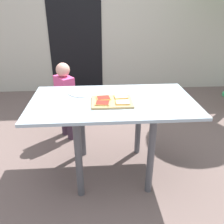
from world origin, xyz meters
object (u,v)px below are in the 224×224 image
Objects in this scene: pizza_slice_near_left at (103,103)px; pizza_slice_near_right at (123,102)px; cutting_board at (112,102)px; pizza_slice_far_right at (121,97)px; dining_table at (112,112)px; pizza_slice_far_left at (103,98)px; plate_white_left at (81,92)px; child_left at (65,98)px.

pizza_slice_near_right is at bearing 1.38° from pizza_slice_near_left.
pizza_slice_far_right is at bearing 40.27° from cutting_board.
pizza_slice_far_left is (-0.08, -0.01, 0.14)m from dining_table.
dining_table is 0.16m from pizza_slice_far_left.
dining_table is at bearing 124.08° from pizza_slice_near_right.
plate_white_left is at bearing 134.64° from pizza_slice_far_left.
plate_white_left is at bearing 144.98° from dining_table.
cutting_board is at bearing -56.99° from child_left.
child_left is at bearing 125.37° from pizza_slice_near_right.
pizza_slice_near_right is at bearing -32.93° from cutting_board.
plate_white_left is (-0.20, 0.20, -0.02)m from pizza_slice_far_left.
pizza_slice_near_right is 0.46m from plate_white_left.
plate_white_left is at bearing -66.13° from child_left.
pizza_slice_far_left reaches higher than plate_white_left.
pizza_slice_far_left is (-0.07, 0.05, 0.02)m from cutting_board.
pizza_slice_near_left and pizza_slice_far_left have the same top height.
pizza_slice_far_right is 0.52× the size of plate_white_left.
pizza_slice_near_right is (0.08, -0.05, 0.02)m from cutting_board.
pizza_slice_far_left is 0.28m from plate_white_left.
pizza_slice_far_right is at bearing 38.16° from pizza_slice_near_left.
child_left reaches higher than cutting_board.
pizza_slice_far_right is at bearing -50.01° from child_left.
plate_white_left is (-0.26, 0.25, -0.00)m from cutting_board.
pizza_slice_far_right is at bearing 7.45° from pizza_slice_far_left.
plate_white_left is at bearing 152.84° from pizza_slice_far_right.
pizza_slice_far_left is at bearing 145.66° from pizza_slice_near_right.
pizza_slice_far_right is (-0.00, 0.12, 0.00)m from pizza_slice_near_right.
dining_table is 0.19m from pizza_slice_near_right.
child_left is (-0.42, 0.70, -0.27)m from pizza_slice_far_left.
cutting_board is 1.44× the size of plate_white_left.
cutting_board is at bearing -36.00° from pizza_slice_far_left.
child_left reaches higher than pizza_slice_far_right.
pizza_slice_near_left is 0.16m from pizza_slice_near_right.
cutting_board reaches higher than plate_white_left.
pizza_slice_far_left and pizza_slice_near_right have the same top height.
pizza_slice_near_left is 0.54× the size of plate_white_left.
pizza_slice_far_left is 0.53× the size of plate_white_left.
pizza_slice_far_left is 0.14× the size of child_left.
dining_table is 5.95× the size of plate_white_left.
dining_table is 0.13m from cutting_board.
pizza_slice_near_left is (-0.08, -0.06, 0.02)m from cutting_board.
pizza_slice_near_right and pizza_slice_far_right have the same top height.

